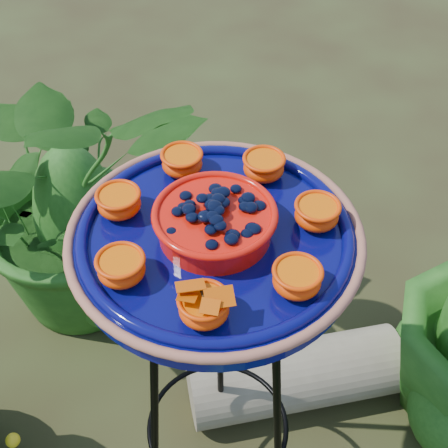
{
  "coord_description": "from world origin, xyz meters",
  "views": [
    {
      "loc": [
        0.49,
        -0.64,
        1.81
      ],
      "look_at": [
        0.15,
        0.04,
        1.06
      ],
      "focal_mm": 50.0,
      "sensor_mm": 36.0,
      "label": 1
    }
  ],
  "objects": [
    {
      "name": "feeder_dish",
      "position": [
        0.14,
        0.03,
        1.03
      ],
      "size": [
        0.66,
        0.66,
        0.12
      ],
      "rotation": [
        0.0,
        0.0,
        0.43
      ],
      "color": "#070952",
      "rests_on": "tripod_stand"
    },
    {
      "name": "shrub_back_left",
      "position": [
        -0.61,
        0.47,
        0.47
      ],
      "size": [
        1.11,
        1.11,
        0.94
      ],
      "primitive_type": "imported",
      "rotation": [
        0.0,
        0.0,
        0.77
      ],
      "color": "#1D4E14",
      "rests_on": "ground"
    },
    {
      "name": "driftwood_log",
      "position": [
        0.22,
        0.39,
        0.11
      ],
      "size": [
        0.65,
        0.58,
        0.22
      ],
      "primitive_type": "cylinder",
      "rotation": [
        0.0,
        1.57,
        0.67
      ],
      "color": "gray",
      "rests_on": "ground"
    },
    {
      "name": "tripod_stand",
      "position": [
        0.14,
        0.03,
        0.6
      ],
      "size": [
        0.47,
        0.47,
        0.99
      ],
      "rotation": [
        0.0,
        0.0,
        0.43
      ],
      "color": "black",
      "rests_on": "ground"
    }
  ]
}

